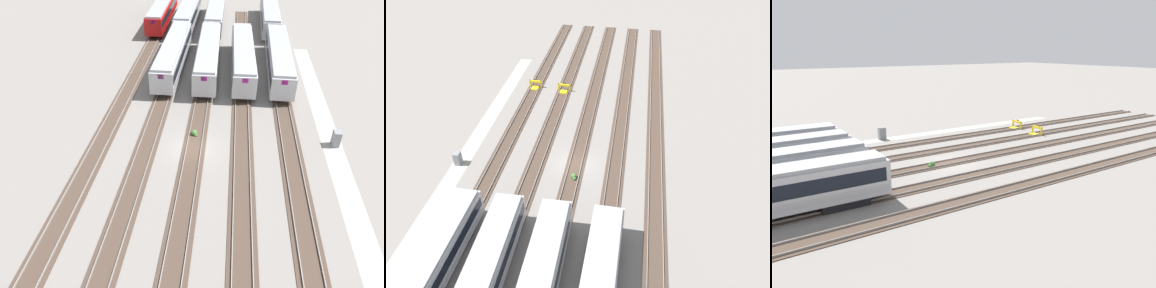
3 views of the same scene
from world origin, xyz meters
TOP-DOWN VIEW (x-y plane):
  - ground_plane at (0.00, 0.00)m, footprint 400.00×400.00m
  - service_walkway at (0.00, -13.59)m, footprint 54.00×2.00m
  - rail_track_nearest at (0.00, -9.37)m, footprint 90.00×2.23m
  - rail_track_near_inner at (0.00, -4.69)m, footprint 90.00×2.24m
  - rail_track_middle at (0.00, 0.00)m, footprint 90.00×2.24m
  - rail_track_far_inner at (0.00, 4.69)m, footprint 90.00×2.23m
  - rail_track_farthest at (0.00, 9.37)m, footprint 90.00×2.23m
  - subway_car_front_row_left_inner at (18.20, -9.40)m, footprint 18.06×3.20m
  - subway_car_back_row_centre at (18.20, -4.67)m, footprint 18.05×3.19m
  - bumper_stop_nearest_track at (-17.20, -9.38)m, footprint 1.37×2.01m
  - bumper_stop_near_inner_track at (-16.78, -4.70)m, footprint 1.37×2.01m
  - electrical_cabinet at (2.10, -13.84)m, footprint 0.90×0.73m
  - weed_clump at (2.41, 0.19)m, footprint 0.92×0.70m

SIDE VIEW (x-z plane):
  - ground_plane at x=0.00m, z-range 0.00..0.00m
  - service_walkway at x=0.00m, z-range 0.00..0.01m
  - rail_track_nearest at x=0.00m, z-range -0.06..0.15m
  - rail_track_near_inner at x=0.00m, z-range -0.06..0.15m
  - rail_track_middle at x=0.00m, z-range -0.06..0.15m
  - rail_track_far_inner at x=0.00m, z-range -0.06..0.15m
  - rail_track_farthest at x=0.00m, z-range -0.06..0.15m
  - weed_clump at x=2.41m, z-range -0.08..0.56m
  - bumper_stop_nearest_track at x=-17.20m, z-range -0.10..1.12m
  - bumper_stop_near_inner_track at x=-16.78m, z-range -0.10..1.12m
  - electrical_cabinet at x=2.10m, z-range 0.00..1.60m
  - subway_car_front_row_left_inner at x=18.20m, z-range 0.19..3.89m
  - subway_car_back_row_centre at x=18.20m, z-range 0.19..3.89m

